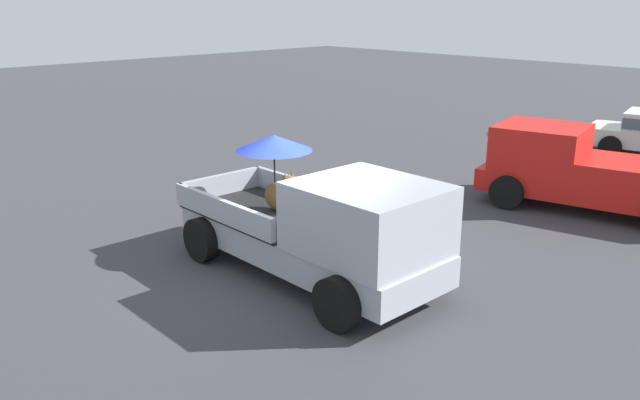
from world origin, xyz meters
TOP-DOWN VIEW (x-y plane):
  - ground_plane at (0.00, 0.00)m, footprint 80.00×80.00m
  - pickup_truck_main at (0.42, 0.00)m, footprint 5.09×2.32m
  - pickup_truck_far at (1.62, 6.94)m, footprint 5.07×2.95m

SIDE VIEW (x-z plane):
  - ground_plane at x=0.00m, z-range 0.00..0.00m
  - pickup_truck_far at x=1.62m, z-range -0.03..1.77m
  - pickup_truck_main at x=0.42m, z-range -0.14..2.10m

